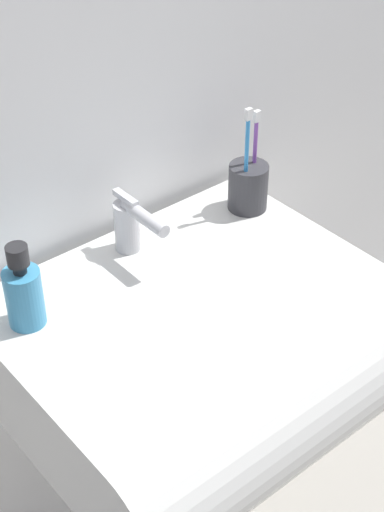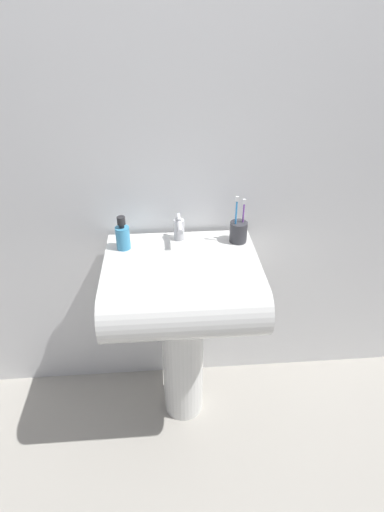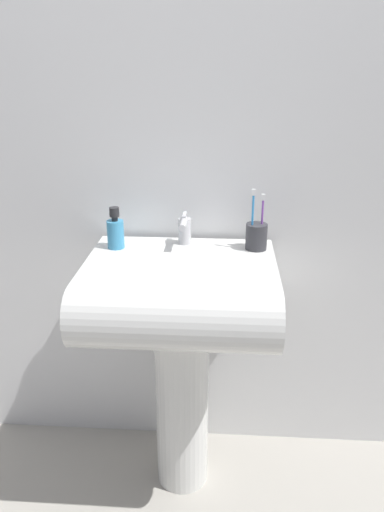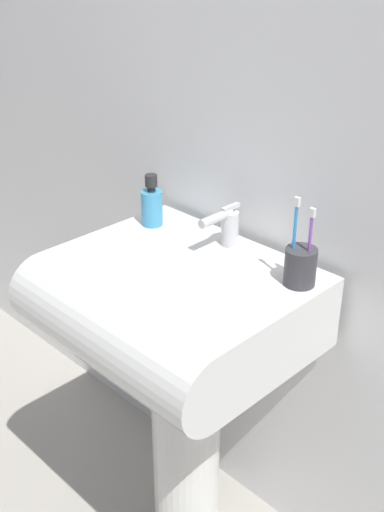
{
  "view_description": "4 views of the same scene",
  "coord_description": "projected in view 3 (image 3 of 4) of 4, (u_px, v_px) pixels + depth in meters",
  "views": [
    {
      "loc": [
        -0.59,
        -0.73,
        1.65
      ],
      "look_at": [
        0.02,
        0.01,
        0.92
      ],
      "focal_mm": 55.0,
      "sensor_mm": 36.0,
      "label": 1
    },
    {
      "loc": [
        -0.06,
        -1.27,
        1.7
      ],
      "look_at": [
        0.04,
        -0.02,
        0.9
      ],
      "focal_mm": 28.0,
      "sensor_mm": 36.0,
      "label": 2
    },
    {
      "loc": [
        0.13,
        -1.43,
        1.45
      ],
      "look_at": [
        0.04,
        -0.01,
        0.89
      ],
      "focal_mm": 35.0,
      "sensor_mm": 36.0,
      "label": 3
    },
    {
      "loc": [
        0.94,
        -0.91,
        1.58
      ],
      "look_at": [
        0.02,
        0.0,
        0.9
      ],
      "focal_mm": 45.0,
      "sensor_mm": 36.0,
      "label": 4
    }
  ],
  "objects": [
    {
      "name": "soap_bottle",
      "position": [
        115.0,
        232.0,
        1.64
      ],
      "size": [
        0.06,
        0.06,
        0.14
      ],
      "color": "#3F99CC",
      "rests_on": "sink_basin"
    },
    {
      "name": "sink_pedestal",
      "position": [
        182.0,
        399.0,
        1.74
      ],
      "size": [
        0.18,
        0.18,
        0.69
      ],
      "primitive_type": "cylinder",
      "color": "white",
      "rests_on": "ground"
    },
    {
      "name": "sink_basin",
      "position": [
        179.0,
        295.0,
        1.53
      ],
      "size": [
        0.59,
        0.51,
        0.18
      ],
      "color": "white",
      "rests_on": "sink_pedestal"
    },
    {
      "name": "ground_plane",
      "position": [
        183.0,
        475.0,
        1.87
      ],
      "size": [
        6.0,
        6.0,
        0.0
      ],
      "primitive_type": "plane",
      "color": "#ADA89E",
      "rests_on": "ground"
    },
    {
      "name": "faucet",
      "position": [
        184.0,
        229.0,
        1.66
      ],
      "size": [
        0.04,
        0.13,
        0.1
      ],
      "color": "silver",
      "rests_on": "sink_basin"
    },
    {
      "name": "wall_back",
      "position": [
        187.0,
        140.0,
        1.67
      ],
      "size": [
        5.0,
        0.05,
        2.4
      ],
      "primitive_type": "cube",
      "color": "white",
      "rests_on": "ground"
    },
    {
      "name": "toothbrush_cup",
      "position": [
        256.0,
        236.0,
        1.63
      ],
      "size": [
        0.07,
        0.07,
        0.2
      ],
      "color": "#38383D",
      "rests_on": "sink_basin"
    }
  ]
}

